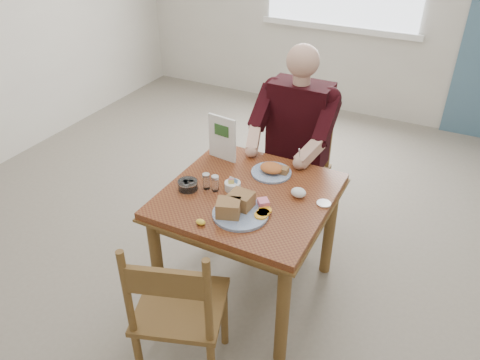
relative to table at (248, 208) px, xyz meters
The scene contains 14 objects.
floor 0.64m from the table, ahead, with size 6.00×6.00×0.00m, color slate.
lemon_wedge 0.40m from the table, 103.32° to the right, with size 0.05×0.04×0.03m, color yellow.
napkin 0.31m from the table, 18.22° to the left, with size 0.09×0.07×0.05m, color white.
metal_dish 0.44m from the table, 11.08° to the left, with size 0.08×0.08×0.01m, color silver.
table is the anchor object (origin of this frame).
chair_far 0.81m from the table, 90.00° to the left, with size 0.42×0.42×0.95m.
chair_near 0.73m from the table, 92.05° to the right, with size 0.53×0.53×0.95m.
diner 0.73m from the table, 90.00° to the left, with size 0.53×0.56×1.39m.
near_plate 0.25m from the table, 78.11° to the right, with size 0.35×0.35×0.10m.
far_plate 0.28m from the table, 81.05° to the left, with size 0.25×0.25×0.07m.
caddy 0.17m from the table, behind, with size 0.10×0.10×0.07m.
shakers 0.27m from the table, 161.09° to the right, with size 0.10×0.05×0.09m.
creamer 0.37m from the table, 158.54° to the right, with size 0.12×0.12×0.05m.
menu 0.48m from the table, 139.51° to the left, with size 0.20×0.04×0.29m.
Camera 1 is at (0.94, -1.96, 2.23)m, focal length 35.00 mm.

